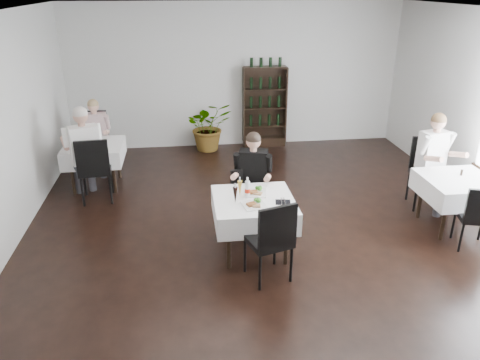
# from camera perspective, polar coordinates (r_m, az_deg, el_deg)

# --- Properties ---
(room_shell) EXTENTS (9.00, 9.00, 9.00)m
(room_shell) POSITION_cam_1_polar(r_m,az_deg,el_deg) (5.79, 4.71, 4.38)
(room_shell) COLOR black
(room_shell) RESTS_ON ground
(wine_shelf) EXTENTS (0.90, 0.28, 1.75)m
(wine_shelf) POSITION_cam_1_polar(r_m,az_deg,el_deg) (10.15, 3.02, 8.77)
(wine_shelf) COLOR black
(wine_shelf) RESTS_ON ground
(main_table) EXTENTS (1.03, 1.03, 0.77)m
(main_table) POSITION_cam_1_polar(r_m,az_deg,el_deg) (6.08, 1.67, -3.59)
(main_table) COLOR black
(main_table) RESTS_ON ground
(left_table) EXTENTS (0.98, 0.98, 0.77)m
(left_table) POSITION_cam_1_polar(r_m,az_deg,el_deg) (8.46, -17.34, 3.20)
(left_table) COLOR black
(left_table) RESTS_ON ground
(right_table) EXTENTS (0.98, 0.98, 0.77)m
(right_table) POSITION_cam_1_polar(r_m,az_deg,el_deg) (7.37, 24.99, -0.92)
(right_table) COLOR black
(right_table) RESTS_ON ground
(potted_tree) EXTENTS (1.08, 0.98, 1.05)m
(potted_tree) POSITION_cam_1_polar(r_m,az_deg,el_deg) (9.99, -3.84, 6.59)
(potted_tree) COLOR #1D551D
(potted_tree) RESTS_ON ground
(main_chair_far) EXTENTS (0.51, 0.51, 0.91)m
(main_chair_far) POSITION_cam_1_polar(r_m,az_deg,el_deg) (6.67, 0.93, -2.01)
(main_chair_far) COLOR black
(main_chair_far) RESTS_ON ground
(main_chair_near) EXTENTS (0.60, 0.60, 1.05)m
(main_chair_near) POSITION_cam_1_polar(r_m,az_deg,el_deg) (5.50, 3.90, -6.95)
(main_chair_near) COLOR black
(main_chair_near) RESTS_ON ground
(left_chair_far) EXTENTS (0.52, 0.53, 1.14)m
(left_chair_far) POSITION_cam_1_polar(r_m,az_deg,el_deg) (9.17, -17.39, 4.89)
(left_chair_far) COLOR black
(left_chair_far) RESTS_ON ground
(left_chair_near) EXTENTS (0.54, 0.55, 1.10)m
(left_chair_near) POSITION_cam_1_polar(r_m,az_deg,el_deg) (7.82, -17.33, 1.63)
(left_chair_near) COLOR black
(left_chair_near) RESTS_ON ground
(right_chair_far) EXTENTS (0.58, 0.58, 1.09)m
(right_chair_far) POSITION_cam_1_polar(r_m,az_deg,el_deg) (7.99, 21.86, 1.40)
(right_chair_far) COLOR black
(right_chair_far) RESTS_ON ground
(right_chair_near) EXTENTS (0.52, 0.52, 0.93)m
(right_chair_near) POSITION_cam_1_polar(r_m,az_deg,el_deg) (6.92, 26.99, -3.68)
(right_chair_near) COLOR black
(right_chair_near) RESTS_ON ground
(diner_main) EXTENTS (0.60, 0.64, 1.43)m
(diner_main) POSITION_cam_1_polar(r_m,az_deg,el_deg) (6.62, 1.54, 0.72)
(diner_main) COLOR #3E3F45
(diner_main) RESTS_ON ground
(diner_left_far) EXTENTS (0.52, 0.52, 1.40)m
(diner_left_far) POSITION_cam_1_polar(r_m,az_deg,el_deg) (9.02, -17.20, 5.69)
(diner_left_far) COLOR #3E3F45
(diner_left_far) RESTS_ON ground
(diner_left_near) EXTENTS (0.69, 0.73, 1.58)m
(diner_left_near) POSITION_cam_1_polar(r_m,az_deg,el_deg) (7.89, -18.52, 3.93)
(diner_left_near) COLOR #3E3F45
(diner_left_near) RESTS_ON ground
(diner_right_far) EXTENTS (0.64, 0.68, 1.53)m
(diner_right_far) POSITION_cam_1_polar(r_m,az_deg,el_deg) (7.80, 22.83, 2.85)
(diner_right_far) COLOR #3E3F45
(diner_right_far) RESTS_ON ground
(plate_far) EXTENTS (0.33, 0.33, 0.09)m
(plate_far) POSITION_cam_1_polar(r_m,az_deg,el_deg) (6.15, 1.94, -1.49)
(plate_far) COLOR white
(plate_far) RESTS_ON main_table
(plate_near) EXTENTS (0.32, 0.32, 0.09)m
(plate_near) POSITION_cam_1_polar(r_m,az_deg,el_deg) (5.83, 1.77, -2.98)
(plate_near) COLOR white
(plate_near) RESTS_ON main_table
(pilsner_dark) EXTENTS (0.06, 0.06, 0.27)m
(pilsner_dark) POSITION_cam_1_polar(r_m,az_deg,el_deg) (5.85, -0.59, -1.86)
(pilsner_dark) COLOR black
(pilsner_dark) RESTS_ON main_table
(pilsner_lager) EXTENTS (0.06, 0.06, 0.27)m
(pilsner_lager) POSITION_cam_1_polar(r_m,az_deg,el_deg) (6.04, -0.02, -1.04)
(pilsner_lager) COLOR gold
(pilsner_lager) RESTS_ON main_table
(coke_bottle) EXTENTS (0.07, 0.07, 0.28)m
(coke_bottle) POSITION_cam_1_polar(r_m,az_deg,el_deg) (6.01, 0.91, -1.14)
(coke_bottle) COLOR silver
(coke_bottle) RESTS_ON main_table
(napkin_cutlery) EXTENTS (0.21, 0.21, 0.02)m
(napkin_cutlery) POSITION_cam_1_polar(r_m,az_deg,el_deg) (5.94, 5.26, -2.69)
(napkin_cutlery) COLOR black
(napkin_cutlery) RESTS_ON main_table
(pepper_mill) EXTENTS (0.04, 0.04, 0.09)m
(pepper_mill) POSITION_cam_1_polar(r_m,az_deg,el_deg) (7.44, 25.40, 0.83)
(pepper_mill) COLOR black
(pepper_mill) RESTS_ON right_table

